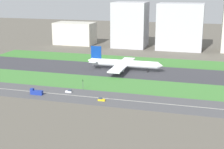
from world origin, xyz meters
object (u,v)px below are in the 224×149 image
(truck_0, at_px, (36,92))
(hangar_building, at_px, (130,25))
(airliner, at_px, (123,63))
(terminal_building, at_px, (75,33))
(car_2, at_px, (101,99))
(fuel_tank_west, at_px, (134,36))
(traffic_light, at_px, (83,84))
(car_0, at_px, (69,91))
(office_tower, at_px, (180,27))

(truck_0, distance_m, hangar_building, 194.36)
(truck_0, height_order, hangar_building, hangar_building)
(airliner, bearing_deg, terminal_building, 128.04)
(car_2, bearing_deg, airliner, -85.49)
(airliner, height_order, hangar_building, hangar_building)
(car_2, bearing_deg, terminal_building, -63.59)
(truck_0, height_order, fuel_tank_west, fuel_tank_west)
(airliner, height_order, car_2, airliner)
(hangar_building, bearing_deg, traffic_light, -87.54)
(car_0, relative_size, terminal_building, 0.09)
(traffic_light, height_order, office_tower, office_tower)
(car_0, bearing_deg, car_2, -21.13)
(truck_0, xyz_separation_m, fuel_tank_west, (12.66, 237.00, 5.06))
(car_2, bearing_deg, fuel_tank_west, -82.32)
(car_0, distance_m, fuel_tank_west, 227.16)
(airliner, bearing_deg, fuel_tank_west, 99.22)
(car_2, distance_m, truck_0, 44.62)
(car_2, bearing_deg, hangar_building, -82.18)
(fuel_tank_west, bearing_deg, car_2, -82.32)
(truck_0, relative_size, terminal_building, 0.18)
(car_0, height_order, car_2, same)
(car_0, bearing_deg, traffic_light, 48.88)
(car_2, xyz_separation_m, fuel_tank_west, (-31.95, 237.00, 5.81))
(truck_0, relative_size, hangar_building, 0.16)
(car_2, height_order, truck_0, truck_0)
(car_0, bearing_deg, terminal_building, 110.89)
(fuel_tank_west, bearing_deg, office_tower, -35.77)
(truck_0, distance_m, fuel_tank_west, 237.39)
(hangar_building, relative_size, fuel_tank_west, 1.99)
(car_0, xyz_separation_m, car_2, (25.87, -10.00, 0.00))
(traffic_light, xyz_separation_m, hangar_building, (-7.48, 174.01, 21.42))
(airliner, height_order, truck_0, airliner)
(hangar_building, relative_size, office_tower, 1.01)
(airliner, bearing_deg, hangar_building, 100.06)
(airliner, xyz_separation_m, car_0, (-19.72, -68.00, -5.31))
(car_0, bearing_deg, fuel_tank_west, 91.53)
(car_0, xyz_separation_m, office_tower, (56.39, 182.00, 24.49))
(office_tower, height_order, fuel_tank_west, office_tower)
(terminal_building, bearing_deg, airliner, -51.96)
(fuel_tank_west, bearing_deg, car_0, -88.47)
(airliner, height_order, terminal_building, terminal_building)
(airliner, bearing_deg, traffic_light, -101.99)
(traffic_light, xyz_separation_m, terminal_building, (-76.46, 174.01, 8.87))
(office_tower, relative_size, fuel_tank_west, 1.97)
(airliner, xyz_separation_m, hangar_building, (-20.23, 114.00, 19.48))
(fuel_tank_west, bearing_deg, hangar_building, -82.95)
(car_2, xyz_separation_m, terminal_building, (-95.35, 192.00, 12.24))
(car_2, bearing_deg, car_0, -21.13)
(terminal_building, height_order, hangar_building, hangar_building)
(truck_0, distance_m, traffic_light, 31.50)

